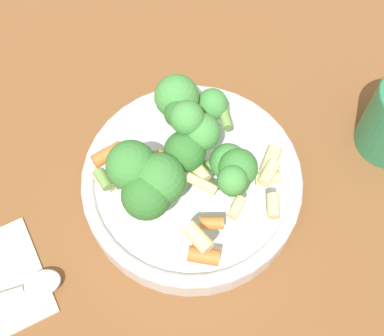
{
  "coord_description": "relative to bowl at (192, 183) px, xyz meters",
  "views": [
    {
      "loc": [
        0.23,
        0.01,
        0.52
      ],
      "look_at": [
        0.0,
        0.0,
        0.06
      ],
      "focal_mm": 50.0,
      "sensor_mm": 36.0,
      "label": 1
    }
  ],
  "objects": [
    {
      "name": "bowl",
      "position": [
        0.0,
        0.0,
        0.0
      ],
      "size": [
        0.22,
        0.22,
        0.04
      ],
      "color": "silver",
      "rests_on": "ground_plane"
    },
    {
      "name": "pasta_salad",
      "position": [
        0.0,
        -0.01,
        0.07
      ],
      "size": [
        0.18,
        0.18,
        0.09
      ],
      "color": "#8CB766",
      "rests_on": "bowl"
    },
    {
      "name": "ground_plane",
      "position": [
        0.0,
        0.0,
        -0.02
      ],
      "size": [
        3.0,
        3.0,
        0.0
      ],
      "primitive_type": "plane",
      "color": "brown"
    }
  ]
}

